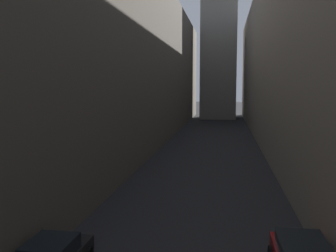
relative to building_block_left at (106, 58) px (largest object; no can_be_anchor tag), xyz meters
The scene contains 2 objects.
ground_plane 14.75m from the building_block_left, 10.43° to the right, with size 264.00×264.00×0.00m, color #232326.
building_block_left is the anchor object (origin of this frame).
Camera 1 is at (1.65, 11.02, 6.91)m, focal length 40.70 mm.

